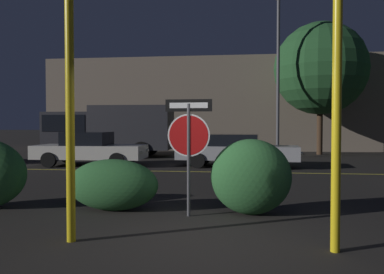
# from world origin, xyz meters

# --- Properties ---
(ground_plane) EXTENTS (260.00, 260.00, 0.00)m
(ground_plane) POSITION_xyz_m (0.00, 0.00, 0.00)
(ground_plane) COLOR black
(road_center_stripe) EXTENTS (33.43, 0.12, 0.01)m
(road_center_stripe) POSITION_xyz_m (0.00, 7.90, 0.00)
(road_center_stripe) COLOR gold
(road_center_stripe) RESTS_ON ground_plane
(stop_sign) EXTENTS (0.85, 0.06, 2.11)m
(stop_sign) POSITION_xyz_m (-0.37, 1.41, 1.47)
(stop_sign) COLOR #4C4C51
(stop_sign) RESTS_ON ground_plane
(yellow_pole_left) EXTENTS (0.12, 0.12, 3.49)m
(yellow_pole_left) POSITION_xyz_m (-1.84, -0.25, 1.74)
(yellow_pole_left) COLOR yellow
(yellow_pole_left) RESTS_ON ground_plane
(yellow_pole_right) EXTENTS (0.12, 0.12, 3.50)m
(yellow_pole_right) POSITION_xyz_m (1.76, -0.27, 1.75)
(yellow_pole_right) COLOR yellow
(yellow_pole_right) RESTS_ON ground_plane
(hedge_bush_1) EXTENTS (1.78, 0.83, 0.99)m
(hedge_bush_1) POSITION_xyz_m (-1.88, 1.69, 0.50)
(hedge_bush_1) COLOR #2D6633
(hedge_bush_1) RESTS_ON ground_plane
(hedge_bush_2) EXTENTS (1.48, 0.96, 1.39)m
(hedge_bush_2) POSITION_xyz_m (0.75, 1.67, 0.70)
(hedge_bush_2) COLOR #2D6633
(hedge_bush_2) RESTS_ON ground_plane
(passing_car_1) EXTENTS (4.53, 2.00, 1.37)m
(passing_car_1) POSITION_xyz_m (-5.46, 9.44, 0.69)
(passing_car_1) COLOR silver
(passing_car_1) RESTS_ON ground_plane
(passing_car_2) EXTENTS (4.93, 2.07, 1.29)m
(passing_car_2) POSITION_xyz_m (0.51, 9.69, 0.66)
(passing_car_2) COLOR #9E9EA3
(passing_car_2) RESTS_ON ground_plane
(delivery_truck) EXTENTS (6.67, 2.73, 2.67)m
(delivery_truck) POSITION_xyz_m (-6.31, 14.02, 1.49)
(delivery_truck) COLOR #2D2D33
(delivery_truck) RESTS_ON ground_plane
(street_lamp) EXTENTS (0.45, 0.45, 8.36)m
(street_lamp) POSITION_xyz_m (2.58, 14.03, 5.26)
(street_lamp) COLOR #4C4C51
(street_lamp) RESTS_ON ground_plane
(tree_1) EXTENTS (5.16, 5.16, 7.42)m
(tree_1) POSITION_xyz_m (5.19, 16.53, 4.83)
(tree_1) COLOR #422D1E
(tree_1) RESTS_ON ground_plane
(building_backdrop) EXTENTS (24.62, 4.10, 6.15)m
(building_backdrop) POSITION_xyz_m (-0.02, 20.90, 3.07)
(building_backdrop) COLOR #7A6B5B
(building_backdrop) RESTS_ON ground_plane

